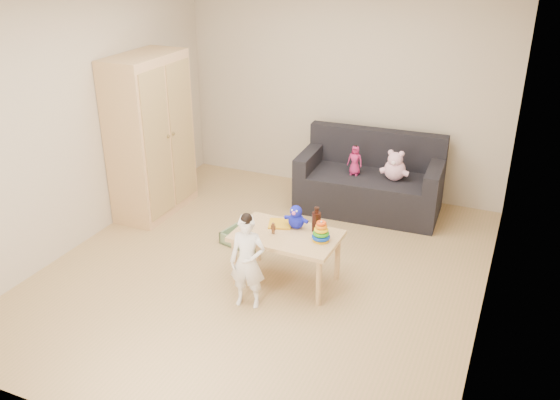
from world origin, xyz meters
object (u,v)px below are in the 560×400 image
at_px(toddler, 248,263).
at_px(sofa, 369,192).
at_px(play_table, 286,258).
at_px(wardrobe, 150,136).

bearing_deg(toddler, sofa, 69.63).
bearing_deg(play_table, sofa, 81.42).
height_order(wardrobe, toddler, wardrobe).
xyz_separation_m(sofa, play_table, (-0.27, -1.80, 0.02)).
distance_m(wardrobe, toddler, 2.32).
distance_m(sofa, toddler, 2.33).
bearing_deg(toddler, play_table, 61.92).
xyz_separation_m(wardrobe, play_table, (2.01, -0.83, -0.66)).
height_order(sofa, toddler, toddler).
relative_size(sofa, play_table, 1.70).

